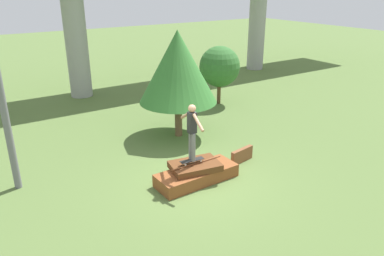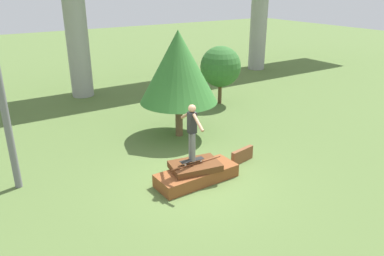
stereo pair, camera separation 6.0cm
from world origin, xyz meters
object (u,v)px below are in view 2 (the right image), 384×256
at_px(skateboard, 192,160).
at_px(skater, 192,128).
at_px(tree_behind_left, 178,67).
at_px(tree_behind_right, 221,67).

distance_m(skateboard, skater, 1.02).
bearing_deg(skater, skateboard, -90.00).
height_order(skateboard, tree_behind_left, tree_behind_left).
height_order(tree_behind_left, tree_behind_right, tree_behind_left).
distance_m(skater, tree_behind_left, 3.80).
distance_m(tree_behind_left, tree_behind_right, 4.63).
bearing_deg(skater, tree_behind_right, 47.23).
bearing_deg(skateboard, skater, 90.00).
bearing_deg(skateboard, tree_behind_right, 47.23).
xyz_separation_m(skateboard, tree_behind_right, (5.36, 5.80, 1.13)).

